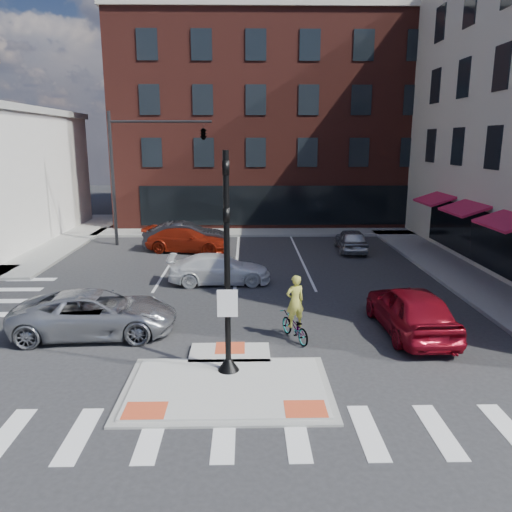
{
  "coord_description": "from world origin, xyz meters",
  "views": [
    {
      "loc": [
        0.51,
        -12.38,
        6.34
      ],
      "look_at": [
        0.88,
        6.26,
        2.0
      ],
      "focal_mm": 35.0,
      "sensor_mm": 36.0,
      "label": 1
    }
  ],
  "objects_px": {
    "silver_suv": "(96,313)",
    "bg_car_red": "(187,239)",
    "bg_car_silver": "(351,240)",
    "white_pickup": "(219,269)",
    "bg_car_dark": "(186,236)",
    "cyclist": "(295,318)",
    "red_sedan": "(411,310)"
  },
  "relations": [
    {
      "from": "bg_car_red",
      "to": "bg_car_silver",
      "type": "bearing_deg",
      "value": -78.66
    },
    {
      "from": "red_sedan",
      "to": "cyclist",
      "type": "xyz_separation_m",
      "value": [
        -3.93,
        -0.51,
        -0.09
      ]
    },
    {
      "from": "bg_car_dark",
      "to": "bg_car_red",
      "type": "xyz_separation_m",
      "value": [
        0.18,
        -0.64,
        -0.09
      ]
    },
    {
      "from": "silver_suv",
      "to": "bg_car_dark",
      "type": "relative_size",
      "value": 1.08
    },
    {
      "from": "white_pickup",
      "to": "bg_car_silver",
      "type": "bearing_deg",
      "value": -50.66
    },
    {
      "from": "red_sedan",
      "to": "bg_car_dark",
      "type": "distance_m",
      "value": 16.19
    },
    {
      "from": "bg_car_silver",
      "to": "cyclist",
      "type": "relative_size",
      "value": 1.79
    },
    {
      "from": "bg_car_dark",
      "to": "bg_car_silver",
      "type": "xyz_separation_m",
      "value": [
        9.72,
        -0.71,
        -0.14
      ]
    },
    {
      "from": "red_sedan",
      "to": "bg_car_dark",
      "type": "height_order",
      "value": "red_sedan"
    },
    {
      "from": "red_sedan",
      "to": "bg_car_silver",
      "type": "bearing_deg",
      "value": -95.23
    },
    {
      "from": "cyclist",
      "to": "white_pickup",
      "type": "bearing_deg",
      "value": -89.62
    },
    {
      "from": "bg_car_dark",
      "to": "bg_car_silver",
      "type": "bearing_deg",
      "value": -98.15
    },
    {
      "from": "bg_car_dark",
      "to": "white_pickup",
      "type": "bearing_deg",
      "value": -165.83
    },
    {
      "from": "silver_suv",
      "to": "bg_car_red",
      "type": "height_order",
      "value": "silver_suv"
    },
    {
      "from": "red_sedan",
      "to": "bg_car_red",
      "type": "xyz_separation_m",
      "value": [
        -8.91,
        12.76,
        -0.11
      ]
    },
    {
      "from": "silver_suv",
      "to": "bg_car_red",
      "type": "xyz_separation_m",
      "value": [
        1.59,
        12.67,
        -0.02
      ]
    },
    {
      "from": "silver_suv",
      "to": "bg_car_silver",
      "type": "bearing_deg",
      "value": -45.07
    },
    {
      "from": "silver_suv",
      "to": "white_pickup",
      "type": "xyz_separation_m",
      "value": [
        3.79,
        6.05,
        -0.07
      ]
    },
    {
      "from": "red_sedan",
      "to": "bg_car_silver",
      "type": "height_order",
      "value": "red_sedan"
    },
    {
      "from": "bg_car_red",
      "to": "white_pickup",
      "type": "bearing_deg",
      "value": -149.87
    },
    {
      "from": "bg_car_silver",
      "to": "bg_car_red",
      "type": "relative_size",
      "value": 0.79
    },
    {
      "from": "white_pickup",
      "to": "bg_car_dark",
      "type": "relative_size",
      "value": 0.93
    },
    {
      "from": "bg_car_red",
      "to": "bg_car_dark",
      "type": "bearing_deg",
      "value": 27.54
    },
    {
      "from": "silver_suv",
      "to": "white_pickup",
      "type": "distance_m",
      "value": 7.14
    },
    {
      "from": "white_pickup",
      "to": "bg_car_dark",
      "type": "bearing_deg",
      "value": 15.69
    },
    {
      "from": "red_sedan",
      "to": "bg_car_red",
      "type": "relative_size",
      "value": 0.98
    },
    {
      "from": "bg_car_red",
      "to": "cyclist",
      "type": "relative_size",
      "value": 2.28
    },
    {
      "from": "silver_suv",
      "to": "red_sedan",
      "type": "height_order",
      "value": "red_sedan"
    },
    {
      "from": "silver_suv",
      "to": "bg_car_red",
      "type": "bearing_deg",
      "value": -10.78
    },
    {
      "from": "red_sedan",
      "to": "white_pickup",
      "type": "distance_m",
      "value": 9.09
    },
    {
      "from": "cyclist",
      "to": "bg_car_silver",
      "type": "bearing_deg",
      "value": -131.36
    },
    {
      "from": "bg_car_dark",
      "to": "cyclist",
      "type": "relative_size",
      "value": 2.25
    }
  ]
}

